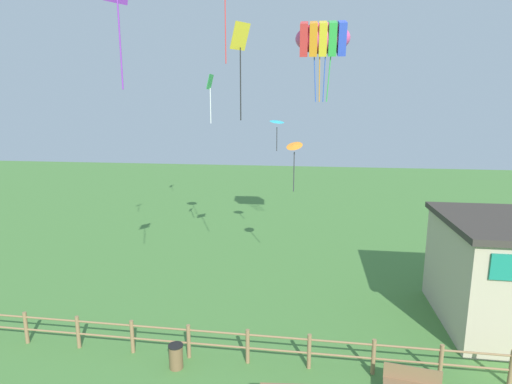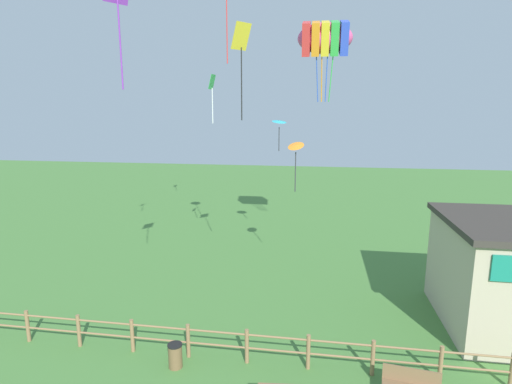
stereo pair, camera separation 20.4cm
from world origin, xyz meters
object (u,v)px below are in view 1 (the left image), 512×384
at_px(trash_bin, 176,356).
at_px(kite_cyan_delta, 277,123).
at_px(park_bench_by_building, 412,382).
at_px(kite_green_diamond, 210,90).
at_px(kite_rainbow_parafoil, 323,39).
at_px(kite_yellow_diamond, 240,51).
at_px(kite_purple_streamer, 117,0).
at_px(kite_orange_delta, 294,149).

relative_size(trash_bin, kite_cyan_delta, 0.46).
bearing_deg(park_bench_by_building, kite_green_diamond, 131.63).
bearing_deg(kite_rainbow_parafoil, trash_bin, -112.78).
bearing_deg(trash_bin, kite_green_diamond, 96.42).
height_order(kite_yellow_diamond, kite_cyan_delta, kite_yellow_diamond).
bearing_deg(trash_bin, kite_rainbow_parafoil, 67.22).
height_order(kite_purple_streamer, kite_cyan_delta, kite_purple_streamer).
distance_m(kite_yellow_diamond, kite_orange_delta, 5.31).
bearing_deg(kite_rainbow_parafoil, kite_purple_streamer, -121.56).
relative_size(kite_rainbow_parafoil, kite_orange_delta, 1.75).
bearing_deg(kite_yellow_diamond, park_bench_by_building, -43.09).
distance_m(park_bench_by_building, kite_orange_delta, 11.12).
bearing_deg(kite_orange_delta, kite_yellow_diamond, -132.95).
bearing_deg(kite_green_diamond, kite_rainbow_parafoil, 18.60).
xyz_separation_m(kite_purple_streamer, kite_green_diamond, (0.65, 8.48, -2.24)).
distance_m(trash_bin, kite_yellow_diamond, 12.00).
relative_size(kite_orange_delta, kite_green_diamond, 0.99).
bearing_deg(kite_yellow_diamond, kite_green_diamond, 121.40).
bearing_deg(kite_orange_delta, trash_bin, -113.85).
bearing_deg(kite_yellow_diamond, kite_orange_delta, 47.05).
height_order(kite_green_diamond, kite_cyan_delta, kite_green_diamond).
bearing_deg(kite_purple_streamer, park_bench_by_building, -7.24).
bearing_deg(kite_orange_delta, kite_purple_streamer, -126.20).
height_order(kite_purple_streamer, kite_yellow_diamond, kite_purple_streamer).
xyz_separation_m(park_bench_by_building, trash_bin, (-7.54, 0.38, -0.10)).
height_order(kite_purple_streamer, kite_green_diamond, kite_purple_streamer).
relative_size(kite_rainbow_parafoil, kite_cyan_delta, 2.36).
bearing_deg(kite_green_diamond, kite_yellow_diamond, -58.60).
distance_m(kite_orange_delta, kite_green_diamond, 5.53).
bearing_deg(kite_rainbow_parafoil, kite_orange_delta, -110.23).
distance_m(kite_yellow_diamond, kite_green_diamond, 4.65).
bearing_deg(kite_yellow_diamond, kite_rainbow_parafoil, 59.03).
bearing_deg(kite_rainbow_parafoil, park_bench_by_building, -76.28).
distance_m(park_bench_by_building, kite_green_diamond, 15.83).
distance_m(kite_rainbow_parafoil, kite_cyan_delta, 5.11).
distance_m(kite_rainbow_parafoil, kite_yellow_diamond, 6.82).
distance_m(park_bench_by_building, kite_yellow_diamond, 13.56).
xyz_separation_m(park_bench_by_building, kite_rainbow_parafoil, (-2.83, 11.59, 11.90)).
bearing_deg(kite_rainbow_parafoil, kite_yellow_diamond, -120.97).
relative_size(trash_bin, kite_orange_delta, 0.34).
bearing_deg(park_bench_by_building, kite_yellow_diamond, 136.91).
xyz_separation_m(kite_yellow_diamond, kite_orange_delta, (2.20, 2.36, -4.22)).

